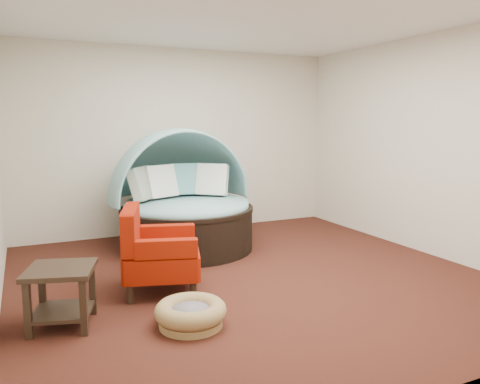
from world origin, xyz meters
name	(u,v)px	position (x,y,z in m)	size (l,w,h in m)	color
floor	(252,277)	(0.00, 0.00, 0.00)	(5.00, 5.00, 0.00)	#451F13
wall_back	(180,141)	(0.00, 2.50, 1.40)	(5.00, 5.00, 0.00)	beige
wall_front	(442,175)	(0.00, -2.50, 1.40)	(5.00, 5.00, 0.00)	beige
wall_right	(426,146)	(2.50, 0.00, 1.40)	(5.00, 5.00, 0.00)	beige
ceiling	(253,13)	(0.00, 0.00, 2.80)	(5.00, 5.00, 0.00)	white
canopy_daybed	(183,193)	(-0.29, 1.51, 0.75)	(2.01, 1.93, 1.62)	black
pet_basket	(191,313)	(-1.02, -0.91, 0.11)	(0.77, 0.77, 0.21)	olive
red_armchair	(156,253)	(-1.07, 0.02, 0.40)	(0.93, 0.93, 0.87)	black
side_table	(61,288)	(-2.00, -0.45, 0.33)	(0.66, 0.66, 0.51)	black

